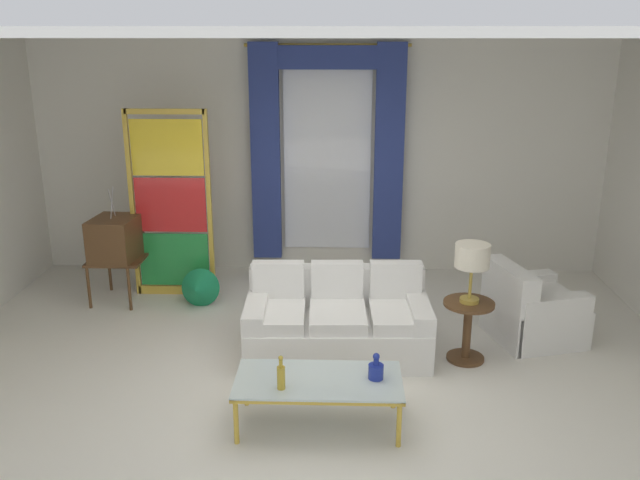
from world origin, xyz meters
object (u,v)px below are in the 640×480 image
Objects in this scene: vintage_tv at (115,241)px; round_side_table at (467,325)px; table_lamp_brass at (472,258)px; peacock_figurine at (199,290)px; coffee_table at (318,383)px; armchair_white at (530,312)px; bottle_blue_decanter at (376,370)px; bottle_crystal_tall at (281,376)px; couch_white_long at (337,322)px; stained_glass_divider at (171,209)px.

vintage_tv is 4.05m from round_side_table.
peacock_figurine is at bearing 157.49° from table_lamp_brass.
coffee_table is 2.67m from armchair_white.
table_lamp_brass is at bearing 40.20° from coffee_table.
bottle_blue_decanter is 0.75m from bottle_crystal_tall.
couch_white_long is 1.55m from bottle_crystal_tall.
peacock_figurine is (-1.16, 2.49, -0.30)m from bottle_crystal_tall.
armchair_white is 1.14m from table_lamp_brass.
armchair_white is (4.51, -0.88, -0.44)m from vintage_tv.
round_side_table is (1.37, 1.16, -0.02)m from coffee_table.
coffee_table is 2.19× the size of peacock_figurine.
couch_white_long is at bearing -170.36° from armchair_white.
bottle_blue_decanter is 0.79× the size of bottle_crystal_tall.
coffee_table is 2.74m from peacock_figurine.
stained_glass_divider is 3.70× the size of round_side_table.
bottle_crystal_tall is 2.12m from round_side_table.
bottle_crystal_tall is 3.33m from stained_glass_divider.
couch_white_long is 1.33× the size of vintage_tv.
peacock_figurine is (0.36, -0.42, -0.84)m from stained_glass_divider.
vintage_tv is at bearing -161.11° from stained_glass_divider.
armchair_white is 0.87m from round_side_table.
bottle_crystal_tall is at bearing -64.96° from peacock_figurine.
stained_glass_divider is at bearing 123.31° from coffee_table.
round_side_table is (1.65, 1.32, -0.16)m from bottle_crystal_tall.
stained_glass_divider reaches higher than peacock_figurine.
round_side_table is (0.92, 1.14, -0.13)m from bottle_blue_decanter.
armchair_white is (1.64, 1.63, -0.20)m from bottle_blue_decanter.
table_lamp_brass is at bearing -22.51° from peacock_figurine.
couch_white_long is 0.81× the size of stained_glass_divider.
vintage_tv reaches higher than couch_white_long.
bottle_blue_decanter is 0.22× the size of armchair_white.
coffee_table is 4.72× the size of bottle_crystal_tall.
couch_white_long reaches higher than coffee_table.
stained_glass_divider is at bearing 117.69° from bottle_crystal_tall.
couch_white_long is 1.35m from bottle_blue_decanter.
peacock_figurine is (-1.58, 1.01, -0.08)m from couch_white_long.
vintage_tv reaches higher than round_side_table.
peacock_figurine is 1.01× the size of round_side_table.
bottle_blue_decanter is 0.16× the size of vintage_tv.
table_lamp_brass is at bearing 38.65° from bottle_crystal_tall.
coffee_table is 0.60× the size of stained_glass_divider.
round_side_table is 1.04× the size of table_lamp_brass.
round_side_table is (3.18, -1.59, -0.70)m from stained_glass_divider.
couch_white_long reaches higher than bottle_crystal_tall.
coffee_table is 3.36m from stained_glass_divider.
vintage_tv is 2.26× the size of round_side_table.
bottle_crystal_tall is at bearing -150.01° from coffee_table.
bottle_crystal_tall is 0.21× the size of vintage_tv.
bottle_crystal_tall reaches higher than bottle_blue_decanter.
round_side_table is (1.24, -0.16, 0.05)m from couch_white_long.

